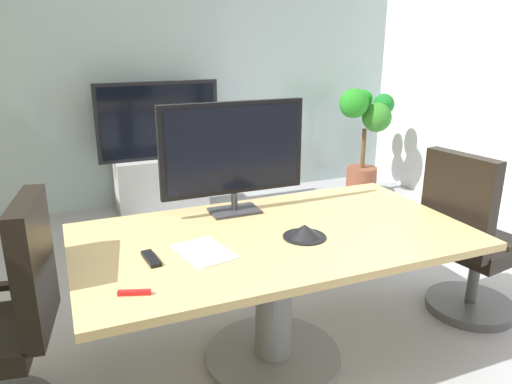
# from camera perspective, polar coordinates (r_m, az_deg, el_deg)

# --- Properties ---
(ground_plane) EXTENTS (7.22, 7.22, 0.00)m
(ground_plane) POSITION_cam_1_polar(r_m,az_deg,el_deg) (2.87, 2.42, -19.58)
(ground_plane) COLOR #99999E
(wall_back_glass_partition) EXTENTS (5.75, 0.10, 2.69)m
(wall_back_glass_partition) POSITION_cam_1_polar(r_m,az_deg,el_deg) (5.27, -12.16, 13.14)
(wall_back_glass_partition) COLOR #9EB2B7
(wall_back_glass_partition) RESTS_ON ground
(conference_table) EXTENTS (2.02, 1.11, 0.76)m
(conference_table) POSITION_cam_1_polar(r_m,az_deg,el_deg) (2.64, 2.11, -8.62)
(conference_table) COLOR tan
(conference_table) RESTS_ON ground
(office_chair_left) EXTENTS (0.63, 0.61, 1.09)m
(office_chair_left) POSITION_cam_1_polar(r_m,az_deg,el_deg) (2.54, -27.33, -14.81)
(office_chair_left) COLOR #4C4C51
(office_chair_left) RESTS_ON ground
(office_chair_right) EXTENTS (0.63, 0.61, 1.09)m
(office_chair_right) POSITION_cam_1_polar(r_m,az_deg,el_deg) (3.37, 23.44, -6.14)
(office_chair_right) COLOR #4C4C51
(office_chair_right) RESTS_ON ground
(tv_monitor) EXTENTS (0.84, 0.18, 0.64)m
(tv_monitor) POSITION_cam_1_polar(r_m,az_deg,el_deg) (2.76, -2.65, 4.73)
(tv_monitor) COLOR #333338
(tv_monitor) RESTS_ON conference_table
(wall_display_unit) EXTENTS (1.20, 0.36, 1.31)m
(wall_display_unit) POSITION_cam_1_polar(r_m,az_deg,el_deg) (5.07, -10.96, 2.68)
(wall_display_unit) COLOR #B7BABC
(wall_display_unit) RESTS_ON ground
(potted_plant) EXTENTS (0.68, 0.58, 1.20)m
(potted_plant) POSITION_cam_1_polar(r_m,az_deg,el_deg) (5.56, 12.46, 7.23)
(potted_plant) COLOR brown
(potted_plant) RESTS_ON ground
(conference_phone) EXTENTS (0.22, 0.22, 0.07)m
(conference_phone) POSITION_cam_1_polar(r_m,az_deg,el_deg) (2.51, 5.65, -4.61)
(conference_phone) COLOR black
(conference_phone) RESTS_ON conference_table
(remote_control) EXTENTS (0.07, 0.17, 0.02)m
(remote_control) POSITION_cam_1_polar(r_m,az_deg,el_deg) (2.31, -12.06, -7.55)
(remote_control) COLOR black
(remote_control) RESTS_ON conference_table
(whiteboard_marker) EXTENTS (0.13, 0.06, 0.02)m
(whiteboard_marker) POSITION_cam_1_polar(r_m,az_deg,el_deg) (2.04, -13.92, -11.25)
(whiteboard_marker) COLOR red
(whiteboard_marker) RESTS_ON conference_table
(paper_notepad) EXTENTS (0.27, 0.34, 0.01)m
(paper_notepad) POSITION_cam_1_polar(r_m,az_deg,el_deg) (2.35, -6.02, -6.89)
(paper_notepad) COLOR white
(paper_notepad) RESTS_ON conference_table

